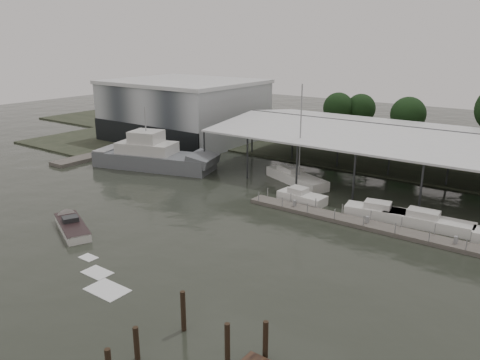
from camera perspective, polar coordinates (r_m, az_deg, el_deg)
The scene contains 14 objects.
ground at distance 45.85m, azimuth -6.21°, elevation -5.58°, with size 200.00×200.00×0.00m, color #262B23.
land_strip_far at distance 80.47m, azimuth 14.30°, elevation 3.92°, with size 140.00×30.00×0.30m.
land_strip_west at distance 93.65m, azimuth -12.12°, elevation 5.84°, with size 20.00×40.00×0.30m.
storage_warehouse at distance 84.28m, azimuth -6.82°, elevation 8.48°, with size 24.50×20.50×10.50m.
covered_boat_shed at distance 61.33m, azimuth 24.46°, elevation 4.74°, with size 58.24×24.00×6.96m.
trawler_dock at distance 76.09m, azimuth -15.98°, elevation 3.17°, with size 3.00×18.00×0.50m.
floating_dock at distance 46.67m, azimuth 16.34°, elevation -5.52°, with size 28.00×2.00×1.40m.
grey_trawler at distance 66.37m, azimuth -10.37°, elevation 2.78°, with size 18.29×9.77×8.84m.
white_sailboat at distance 59.19m, azimuth 6.78°, elevation 0.28°, with size 9.93×6.25×12.53m.
speedboat_underway at distance 47.63m, azimuth -19.92°, elevation -5.16°, with size 17.66×8.97×2.00m.
moored_cruiser_0 at distance 52.20m, azimuth 7.50°, elevation -2.08°, with size 5.54×2.63×1.70m.
moored_cruiser_1 at distance 49.45m, azimuth 16.86°, elevation -3.78°, with size 7.55×3.41×1.70m.
moored_cruiser_2 at distance 48.53m, azimuth 21.86°, elevation -4.69°, with size 8.41×2.54×1.70m.
mooring_pilings at distance 27.60m, azimuth -6.82°, elevation -20.05°, with size 6.07×7.20×3.31m.
Camera 1 is at (28.82, -31.10, 17.46)m, focal length 35.00 mm.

